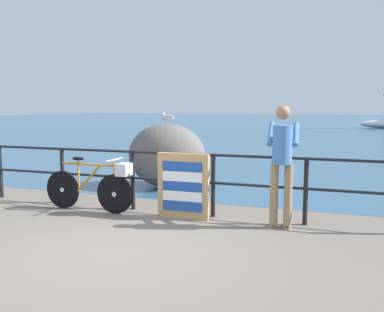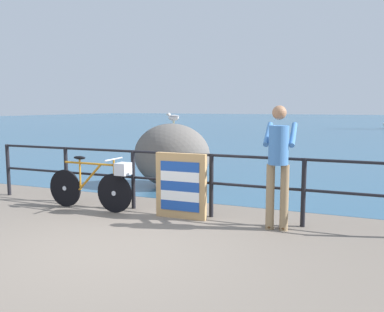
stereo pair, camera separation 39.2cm
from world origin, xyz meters
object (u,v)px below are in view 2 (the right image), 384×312
at_px(person_at_railing, 278,161).
at_px(seagull, 173,117).
at_px(bicycle, 96,183).
at_px(folded_deckchair_stack, 181,186).
at_px(breakwater_boulder_main, 172,155).

xyz_separation_m(person_at_railing, seagull, (-2.74, 2.37, 0.54)).
bearing_deg(bicycle, person_at_railing, 2.98).
bearing_deg(person_at_railing, bicycle, 87.11).
xyz_separation_m(bicycle, person_at_railing, (3.06, 0.08, 0.53)).
xyz_separation_m(folded_deckchair_stack, seagull, (-1.21, 2.34, 1.02)).
height_order(bicycle, person_at_railing, person_at_railing).
xyz_separation_m(person_at_railing, folded_deckchair_stack, (-1.53, 0.02, -0.47)).
distance_m(person_at_railing, folded_deckchair_stack, 1.60).
xyz_separation_m(bicycle, seagull, (0.32, 2.45, 1.07)).
distance_m(folded_deckchair_stack, seagull, 2.83).
height_order(person_at_railing, breakwater_boulder_main, person_at_railing).
height_order(person_at_railing, seagull, person_at_railing).
bearing_deg(seagull, person_at_railing, 144.65).
relative_size(person_at_railing, seagull, 5.23).
relative_size(folded_deckchair_stack, breakwater_boulder_main, 0.60).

